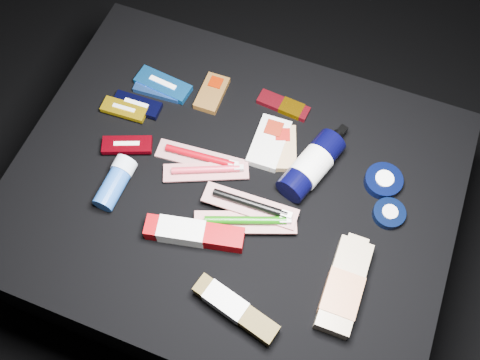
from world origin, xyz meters
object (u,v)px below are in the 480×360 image
(lotion_bottle, at_px, (311,166))
(bodywash_bottle, at_px, (343,288))
(toothpaste_carton_red, at_px, (190,233))
(deodorant_stick, at_px, (115,182))

(lotion_bottle, relative_size, bodywash_bottle, 1.07)
(bodywash_bottle, distance_m, toothpaste_carton_red, 0.33)
(lotion_bottle, bearing_deg, bodywash_bottle, -40.20)
(lotion_bottle, height_order, deodorant_stick, lotion_bottle)
(bodywash_bottle, bearing_deg, deodorant_stick, 174.67)
(toothpaste_carton_red, bearing_deg, lotion_bottle, 38.86)
(lotion_bottle, distance_m, toothpaste_carton_red, 0.30)
(bodywash_bottle, height_order, deodorant_stick, deodorant_stick)
(lotion_bottle, xyz_separation_m, toothpaste_carton_red, (-0.19, -0.24, -0.01))
(lotion_bottle, relative_size, deodorant_stick, 1.82)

